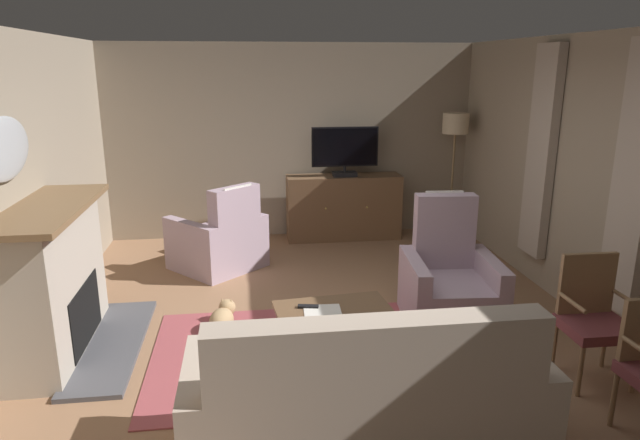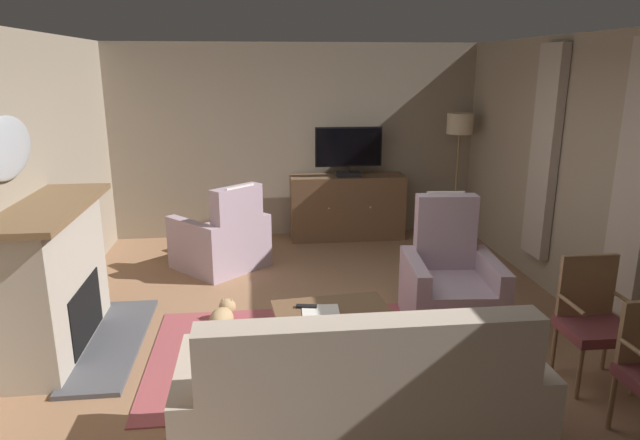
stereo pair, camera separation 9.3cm
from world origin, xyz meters
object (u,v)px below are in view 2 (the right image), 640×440
at_px(armchair_angled_to_table, 450,287).
at_px(potted_plant_small_fern_corner, 442,232).
at_px(television, 349,150).
at_px(cat, 223,317).
at_px(wall_mirror_oval, 7,148).
at_px(floor_lamp, 459,139).
at_px(side_chair_tucked_against_wall, 593,318).
at_px(armchair_beside_cabinet, 222,241).
at_px(coffee_table, 331,314).
at_px(tv_remote, 306,306).
at_px(folded_newspaper, 320,310).
at_px(sofa_floral, 362,408).
at_px(fireplace, 57,281).
at_px(tv_cabinet, 347,209).

relative_size(armchair_angled_to_table, potted_plant_small_fern_corner, 1.42).
xyz_separation_m(television, cat, (-1.61, -2.66, -1.15)).
relative_size(wall_mirror_oval, floor_lamp, 0.56).
bearing_deg(armchair_angled_to_table, side_chair_tucked_against_wall, -56.60).
height_order(television, armchair_beside_cabinet, television).
xyz_separation_m(coffee_table, armchair_beside_cabinet, (-1.01, 2.33, -0.07)).
bearing_deg(side_chair_tucked_against_wall, cat, 157.21).
relative_size(tv_remote, cat, 0.26).
distance_m(folded_newspaper, sofa_floral, 1.21).
relative_size(armchair_beside_cabinet, potted_plant_small_fern_corner, 1.49).
bearing_deg(potted_plant_small_fern_corner, sofa_floral, -116.14).
xyz_separation_m(coffee_table, folded_newspaper, (-0.09, -0.07, 0.07)).
xyz_separation_m(wall_mirror_oval, potted_plant_small_fern_corner, (4.12, 1.48, -1.27)).
distance_m(folded_newspaper, armchair_beside_cabinet, 2.57).
bearing_deg(armchair_angled_to_table, folded_newspaper, -154.56).
relative_size(wall_mirror_oval, armchair_angled_to_table, 0.82).
relative_size(fireplace, wall_mirror_oval, 1.75).
height_order(folded_newspaper, armchair_beside_cabinet, armchair_beside_cabinet).
xyz_separation_m(folded_newspaper, potted_plant_small_fern_corner, (1.69, 2.00, 0.01)).
relative_size(fireplace, television, 1.89).
relative_size(television, floor_lamp, 0.52).
xyz_separation_m(fireplace, tv_remote, (2.08, -0.45, -0.14)).
bearing_deg(television, armchair_beside_cabinet, -150.03).
relative_size(armchair_beside_cabinet, side_chair_tucked_against_wall, 1.28).
height_order(potted_plant_small_fern_corner, floor_lamp, floor_lamp).
bearing_deg(fireplace, tv_cabinet, 44.42).
bearing_deg(armchair_angled_to_table, coffee_table, -155.45).
distance_m(tv_cabinet, armchair_angled_to_table, 2.86).
distance_m(fireplace, coffee_table, 2.34).
height_order(coffee_table, potted_plant_small_fern_corner, potted_plant_small_fern_corner).
xyz_separation_m(armchair_beside_cabinet, side_chair_tucked_against_wall, (2.96, -2.89, 0.19)).
distance_m(coffee_table, tv_remote, 0.21).
height_order(tv_remote, armchair_beside_cabinet, armchair_beside_cabinet).
xyz_separation_m(side_chair_tucked_against_wall, potted_plant_small_fern_corner, (-0.36, 2.49, -0.04)).
height_order(fireplace, cat, fireplace).
bearing_deg(folded_newspaper, potted_plant_small_fern_corner, 52.67).
relative_size(armchair_angled_to_table, side_chair_tucked_against_wall, 1.22).
height_order(wall_mirror_oval, armchair_beside_cabinet, wall_mirror_oval).
bearing_deg(potted_plant_small_fern_corner, wall_mirror_oval, -160.23).
bearing_deg(side_chair_tucked_against_wall, armchair_angled_to_table, 123.40).
relative_size(folded_newspaper, armchair_beside_cabinet, 0.24).
bearing_deg(side_chair_tucked_against_wall, folded_newspaper, 166.48).
distance_m(fireplace, folded_newspaper, 2.26).
bearing_deg(tv_cabinet, wall_mirror_oval, -137.85).
distance_m(wall_mirror_oval, sofa_floral, 3.38).
relative_size(side_chair_tucked_against_wall, potted_plant_small_fern_corner, 1.16).
distance_m(sofa_floral, armchair_angled_to_table, 2.18).
xyz_separation_m(television, coffee_table, (-0.68, -3.31, -0.86)).
bearing_deg(television, wall_mirror_oval, -138.37).
xyz_separation_m(coffee_table, armchair_angled_to_table, (1.22, 0.56, -0.04)).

